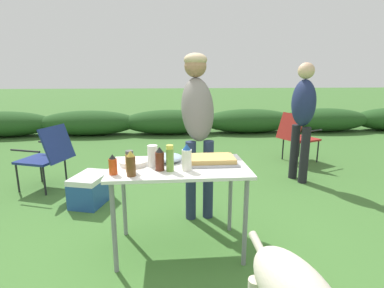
# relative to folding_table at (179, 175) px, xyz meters

# --- Properties ---
(ground_plane) EXTENTS (60.00, 60.00, 0.00)m
(ground_plane) POSITION_rel_folding_table_xyz_m (0.00, 0.00, -0.66)
(ground_plane) COLOR #3D6B2D
(shrub_hedge) EXTENTS (14.40, 0.90, 0.60)m
(shrub_hedge) POSITION_rel_folding_table_xyz_m (-0.00, 5.11, -0.36)
(shrub_hedge) COLOR #234C1E
(shrub_hedge) RESTS_ON ground
(folding_table) EXTENTS (1.10, 0.64, 0.74)m
(folding_table) POSITION_rel_folding_table_xyz_m (0.00, 0.00, 0.00)
(folding_table) COLOR silver
(folding_table) RESTS_ON ground
(food_tray) EXTENTS (0.43, 0.29, 0.06)m
(food_tray) POSITION_rel_folding_table_xyz_m (0.27, 0.05, 0.10)
(food_tray) COLOR #9E9EA3
(food_tray) RESTS_ON folding_table
(plate_stack) EXTENTS (0.23, 0.23, 0.04)m
(plate_stack) POSITION_rel_folding_table_xyz_m (-0.36, 0.05, 0.10)
(plate_stack) COLOR white
(plate_stack) RESTS_ON folding_table
(mixing_bowl) EXTENTS (0.25, 0.25, 0.07)m
(mixing_bowl) POSITION_rel_folding_table_xyz_m (-0.09, 0.13, 0.11)
(mixing_bowl) COLOR #99B2CC
(mixing_bowl) RESTS_ON folding_table
(paper_cup_stack) EXTENTS (0.08, 0.08, 0.17)m
(paper_cup_stack) POSITION_rel_folding_table_xyz_m (-0.21, 0.00, 0.16)
(paper_cup_stack) COLOR white
(paper_cup_stack) RESTS_ON folding_table
(spice_jar) EXTENTS (0.06, 0.06, 0.16)m
(spice_jar) POSITION_rel_folding_table_xyz_m (-0.37, -0.12, 0.16)
(spice_jar) COLOR #B2893D
(spice_jar) RESTS_ON folding_table
(bbq_sauce_bottle) EXTENTS (0.07, 0.07, 0.18)m
(bbq_sauce_bottle) POSITION_rel_folding_table_xyz_m (-0.15, -0.10, 0.16)
(bbq_sauce_bottle) COLOR #562314
(bbq_sauce_bottle) RESTS_ON folding_table
(relish_jar) EXTENTS (0.06, 0.06, 0.20)m
(relish_jar) POSITION_rel_folding_table_xyz_m (-0.07, -0.13, 0.18)
(relish_jar) COLOR olive
(relish_jar) RESTS_ON folding_table
(beer_bottle) EXTENTS (0.07, 0.07, 0.19)m
(beer_bottle) POSITION_rel_folding_table_xyz_m (-0.35, -0.22, 0.17)
(beer_bottle) COLOR brown
(beer_bottle) RESTS_ON folding_table
(mayo_bottle) EXTENTS (0.08, 0.08, 0.21)m
(mayo_bottle) POSITION_rel_folding_table_xyz_m (0.06, -0.12, 0.18)
(mayo_bottle) COLOR silver
(mayo_bottle) RESTS_ON folding_table
(hot_sauce_bottle) EXTENTS (0.06, 0.06, 0.15)m
(hot_sauce_bottle) POSITION_rel_folding_table_xyz_m (-0.49, -0.17, 0.15)
(hot_sauce_bottle) COLOR #CC4214
(hot_sauce_bottle) RESTS_ON folding_table
(standing_person_in_red_jacket) EXTENTS (0.36, 0.49, 1.67)m
(standing_person_in_red_jacket) POSITION_rel_folding_table_xyz_m (0.22, 0.68, 0.41)
(standing_person_in_red_jacket) COLOR #232D4C
(standing_person_in_red_jacket) RESTS_ON ground
(standing_person_with_beanie) EXTENTS (0.36, 0.43, 1.61)m
(standing_person_with_beanie) POSITION_rel_folding_table_xyz_m (1.73, 1.56, 0.30)
(standing_person_with_beanie) COLOR black
(standing_person_with_beanie) RESTS_ON ground
(camp_chair_green_behind_table) EXTENTS (0.71, 0.63, 0.83)m
(camp_chair_green_behind_table) POSITION_rel_folding_table_xyz_m (-1.61, 1.51, -0.20)
(camp_chair_green_behind_table) COLOR navy
(camp_chair_green_behind_table) RESTS_ON ground
(camp_chair_near_hedge) EXTENTS (0.72, 0.66, 0.83)m
(camp_chair_near_hedge) POSITION_rel_folding_table_xyz_m (2.08, 2.45, -0.20)
(camp_chair_near_hedge) COLOR maroon
(camp_chair_near_hedge) RESTS_ON ground
(cooler_box) EXTENTS (0.44, 0.55, 0.34)m
(cooler_box) POSITION_rel_folding_table_xyz_m (-0.98, 1.01, -0.49)
(cooler_box) COLOR #234C93
(cooler_box) RESTS_ON ground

